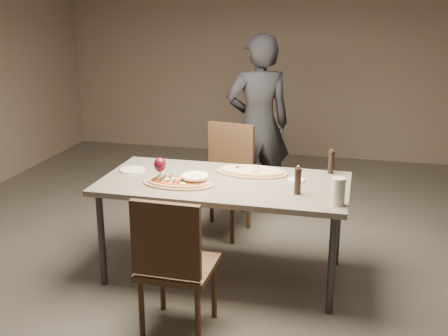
% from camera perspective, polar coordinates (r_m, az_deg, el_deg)
% --- Properties ---
extents(room, '(7.00, 7.00, 7.00)m').
position_cam_1_polar(room, '(3.94, 0.00, 7.68)').
color(room, '#58534C').
rests_on(room, ground).
extents(dining_table, '(1.80, 0.90, 0.75)m').
position_cam_1_polar(dining_table, '(4.11, 0.00, -2.09)').
color(dining_table, slate).
rests_on(dining_table, ground).
extents(zucchini_pizza, '(0.51, 0.28, 0.05)m').
position_cam_1_polar(zucchini_pizza, '(4.03, -4.70, -1.46)').
color(zucchini_pizza, tan).
rests_on(zucchini_pizza, dining_table).
extents(ham_pizza, '(0.54, 0.30, 0.04)m').
position_cam_1_polar(ham_pizza, '(4.27, 2.84, -0.35)').
color(ham_pizza, tan).
rests_on(ham_pizza, dining_table).
extents(bread_basket, '(0.20, 0.20, 0.07)m').
position_cam_1_polar(bread_basket, '(4.03, -2.97, -1.04)').
color(bread_basket, '#F9EBCA').
rests_on(bread_basket, dining_table).
extents(oil_dish, '(0.12, 0.12, 0.01)m').
position_cam_1_polar(oil_dish, '(4.13, 7.35, -1.22)').
color(oil_dish, white).
rests_on(oil_dish, dining_table).
extents(pepper_mill_left, '(0.05, 0.05, 0.19)m').
position_cam_1_polar(pepper_mill_left, '(4.32, 10.83, 0.62)').
color(pepper_mill_left, black).
rests_on(pepper_mill_left, dining_table).
extents(pepper_mill_right, '(0.05, 0.05, 0.20)m').
position_cam_1_polar(pepper_mill_right, '(3.83, 7.50, -1.28)').
color(pepper_mill_right, black).
rests_on(pepper_mill_right, dining_table).
extents(carafe, '(0.09, 0.09, 0.18)m').
position_cam_1_polar(carafe, '(3.68, 11.53, -2.35)').
color(carafe, silver).
rests_on(carafe, dining_table).
extents(wine_glass, '(0.09, 0.09, 0.20)m').
position_cam_1_polar(wine_glass, '(4.02, -6.52, 0.24)').
color(wine_glass, silver).
rests_on(wine_glass, dining_table).
extents(side_plate, '(0.19, 0.19, 0.01)m').
position_cam_1_polar(side_plate, '(4.39, -9.28, -0.20)').
color(side_plate, white).
rests_on(side_plate, dining_table).
extents(chair_near, '(0.45, 0.45, 0.93)m').
position_cam_1_polar(chair_near, '(3.44, -5.19, -9.28)').
color(chair_near, '#412B1B').
rests_on(chair_near, ground).
extents(chair_far, '(0.53, 0.53, 0.96)m').
position_cam_1_polar(chair_far, '(4.99, 0.18, -0.45)').
color(chair_far, '#412B1B').
rests_on(chair_far, ground).
extents(diner, '(0.74, 0.63, 1.72)m').
position_cam_1_polar(diner, '(5.41, 3.49, 4.42)').
color(diner, black).
rests_on(diner, ground).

